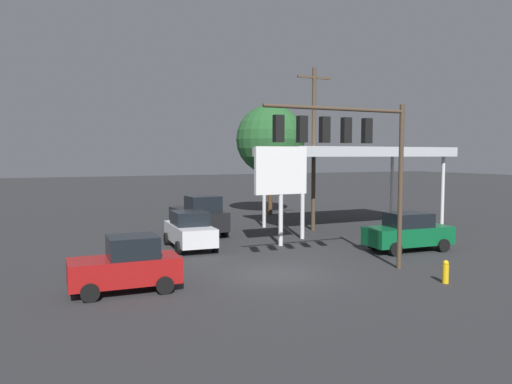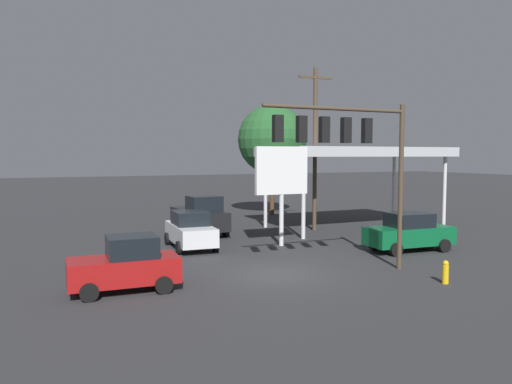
# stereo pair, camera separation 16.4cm
# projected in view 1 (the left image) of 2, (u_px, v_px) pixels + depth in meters

# --- Properties ---
(ground_plane) EXTENTS (200.00, 200.00, 0.00)m
(ground_plane) POSITION_uv_depth(u_px,v_px,m) (277.00, 274.00, 20.20)
(ground_plane) COLOR #2D2D30
(traffic_signal_assembly) EXTENTS (6.52, 0.43, 6.91)m
(traffic_signal_assembly) POSITION_uv_depth(u_px,v_px,m) (347.00, 143.00, 19.70)
(traffic_signal_assembly) COLOR #473828
(traffic_signal_assembly) RESTS_ON ground
(utility_pole) EXTENTS (2.40, 0.26, 10.30)m
(utility_pole) POSITION_uv_depth(u_px,v_px,m) (314.00, 145.00, 31.66)
(utility_pole) COLOR #473828
(utility_pole) RESTS_ON ground
(gas_station_canopy) EXTENTS (11.95, 6.30, 5.33)m
(gas_station_canopy) POSITION_uv_depth(u_px,v_px,m) (354.00, 153.00, 32.98)
(gas_station_canopy) COLOR #B2B7BC
(gas_station_canopy) RESTS_ON ground
(price_sign) EXTENTS (2.99, 0.27, 5.27)m
(price_sign) POSITION_uv_depth(u_px,v_px,m) (281.00, 174.00, 26.29)
(price_sign) COLOR silver
(price_sign) RESTS_ON ground
(sedan_far) EXTENTS (2.27, 4.50, 1.93)m
(sedan_far) POSITION_uv_depth(u_px,v_px,m) (190.00, 230.00, 25.75)
(sedan_far) COLOR silver
(sedan_far) RESTS_ON ground
(hatchback_crossing) EXTENTS (3.86, 2.07, 1.97)m
(hatchback_crossing) POSITION_uv_depth(u_px,v_px,m) (127.00, 265.00, 17.57)
(hatchback_crossing) COLOR maroon
(hatchback_crossing) RESTS_ON ground
(sedan_waiting) EXTENTS (4.51, 2.29, 1.93)m
(sedan_waiting) POSITION_uv_depth(u_px,v_px,m) (408.00, 232.00, 25.09)
(sedan_waiting) COLOR #0C592D
(sedan_waiting) RESTS_ON ground
(pickup_parked) EXTENTS (2.46, 5.29, 2.40)m
(pickup_parked) POSITION_uv_depth(u_px,v_px,m) (199.00, 216.00, 30.31)
(pickup_parked) COLOR black
(pickup_parked) RESTS_ON ground
(street_tree) EXTENTS (5.56, 5.56, 8.87)m
(street_tree) POSITION_uv_depth(u_px,v_px,m) (270.00, 140.00, 40.15)
(street_tree) COLOR #4C331E
(street_tree) RESTS_ON ground
(fire_hydrant) EXTENTS (0.24, 0.24, 0.88)m
(fire_hydrant) POSITION_uv_depth(u_px,v_px,m) (446.00, 272.00, 18.73)
(fire_hydrant) COLOR gold
(fire_hydrant) RESTS_ON ground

